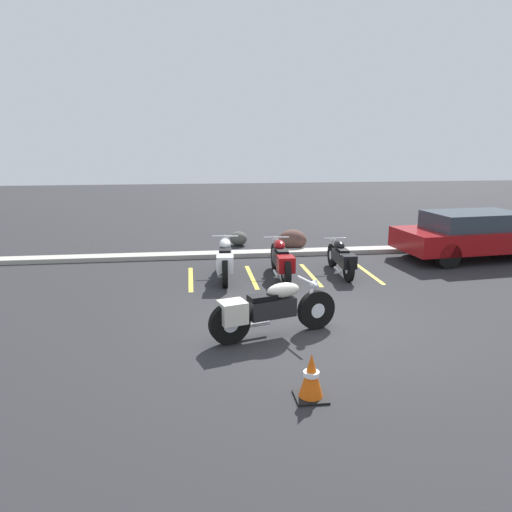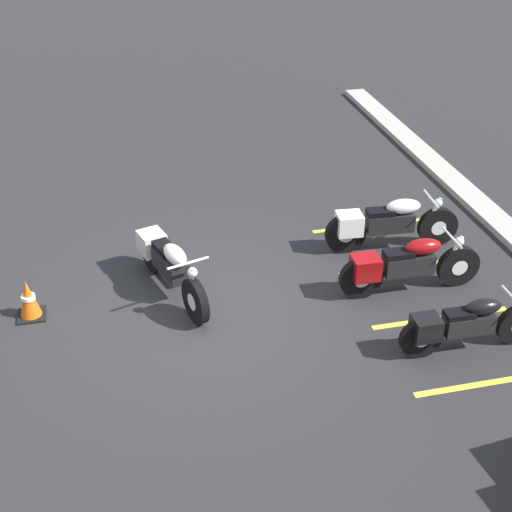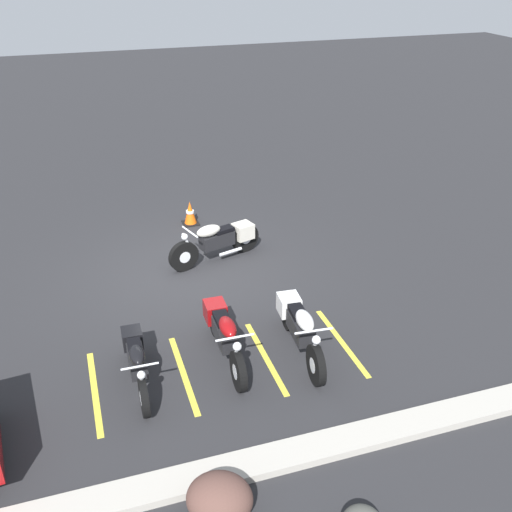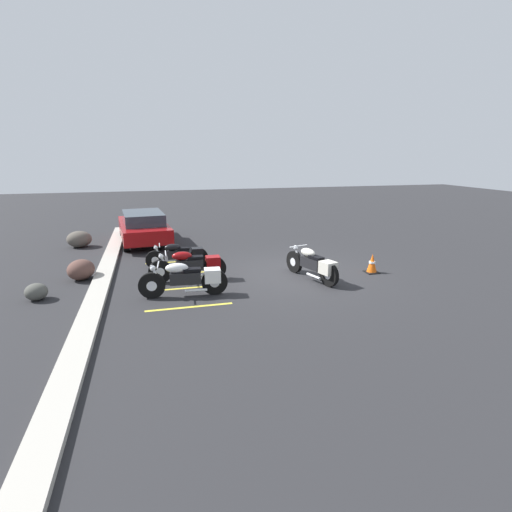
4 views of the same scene
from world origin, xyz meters
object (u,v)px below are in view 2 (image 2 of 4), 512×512
parked_bike_1 (404,265)px  traffic_cone (29,300)px  parked_bike_2 (464,325)px  motorcycle_cream_featured (169,264)px  parked_bike_0 (386,223)px

parked_bike_1 → traffic_cone: bearing=174.3°
parked_bike_2 → motorcycle_cream_featured: bearing=148.0°
parked_bike_2 → traffic_cone: bearing=160.4°
motorcycle_cream_featured → parked_bike_0: bearing=80.0°
motorcycle_cream_featured → traffic_cone: bearing=-100.8°
parked_bike_0 → traffic_cone: bearing=-169.0°
parked_bike_0 → parked_bike_1: parked_bike_0 is taller
parked_bike_1 → parked_bike_2: size_ratio=1.12×
traffic_cone → parked_bike_2: bearing=69.5°
parked_bike_0 → parked_bike_2: parked_bike_0 is taller
parked_bike_0 → traffic_cone: (0.66, -5.71, -0.19)m
parked_bike_0 → parked_bike_2: size_ratio=1.14×
parked_bike_1 → traffic_cone: parked_bike_1 is taller
motorcycle_cream_featured → parked_bike_2: 4.33m
parked_bike_1 → parked_bike_2: 1.52m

